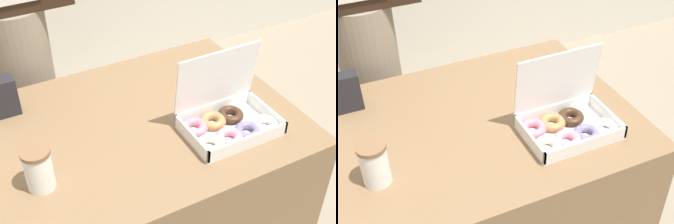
% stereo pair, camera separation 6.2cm
% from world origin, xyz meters
% --- Properties ---
extents(table, '(1.16, 0.78, 0.71)m').
position_xyz_m(table, '(0.00, 0.00, 0.35)').
color(table, brown).
rests_on(table, ground_plane).
extents(donut_box, '(0.33, 0.22, 0.25)m').
position_xyz_m(donut_box, '(0.29, -0.17, 0.74)').
color(donut_box, white).
rests_on(donut_box, table).
extents(coffee_cup, '(0.08, 0.08, 0.13)m').
position_xyz_m(coffee_cup, '(-0.30, -0.13, 0.78)').
color(coffee_cup, white).
rests_on(coffee_cup, table).
extents(napkin_holder, '(0.09, 0.05, 0.14)m').
position_xyz_m(napkin_holder, '(-0.31, 0.26, 0.78)').
color(napkin_holder, '#232328').
rests_on(napkin_holder, table).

